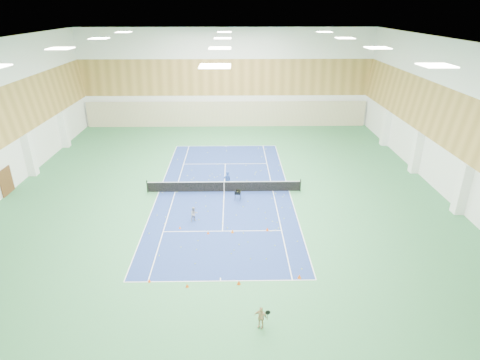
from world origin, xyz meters
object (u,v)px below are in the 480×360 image
(child_court, at_px, (194,214))
(child_apron, at_px, (261,317))
(tennis_net, at_px, (224,186))
(coach, at_px, (227,180))
(ball_cart, at_px, (238,195))

(child_court, distance_m, child_apron, 11.31)
(tennis_net, xyz_separation_m, coach, (0.27, 0.60, 0.26))
(tennis_net, height_order, child_apron, child_apron)
(child_apron, xyz_separation_m, ball_cart, (-0.92, 13.86, -0.17))
(tennis_net, distance_m, coach, 0.70)
(tennis_net, xyz_separation_m, ball_cart, (1.13, -1.58, -0.12))
(ball_cart, bearing_deg, coach, 121.01)
(tennis_net, distance_m, child_apron, 15.58)
(child_apron, distance_m, ball_cart, 13.89)
(child_apron, relative_size, ball_cart, 1.41)
(child_court, bearing_deg, coach, 37.19)
(tennis_net, xyz_separation_m, child_apron, (2.05, -15.45, 0.05))
(child_court, xyz_separation_m, child_apron, (4.13, -10.53, 0.04))
(coach, xyz_separation_m, child_apron, (1.79, -16.05, -0.21))
(child_court, xyz_separation_m, ball_cart, (3.21, 3.33, -0.13))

